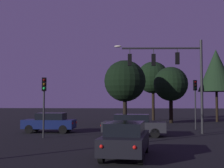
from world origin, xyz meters
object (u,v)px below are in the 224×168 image
car_crossing_right (50,122)px  tree_left_far (125,81)px  traffic_light_corner_right (195,94)px  car_nearside_lane (126,139)px  traffic_light_corner_left (44,95)px  tree_lot_edge (216,70)px  tree_right_cluster (171,84)px  traffic_signal_mast_arm (174,68)px  tree_behind_sign (153,78)px  car_crossing_left (134,125)px

car_crossing_right → tree_left_far: bearing=52.9°
traffic_light_corner_right → car_nearside_lane: traffic_light_corner_right is taller
traffic_light_corner_left → car_nearside_lane: 9.02m
tree_lot_edge → traffic_light_corner_right: bearing=-113.3°
tree_right_cluster → car_crossing_right: bearing=-132.7°
traffic_signal_mast_arm → tree_behind_sign: (-0.64, 16.71, 0.60)m
traffic_light_corner_right → tree_lot_edge: (4.51, 10.49, 3.14)m
traffic_light_corner_left → tree_right_cluster: bearing=56.5°
car_crossing_right → tree_right_cluster: tree_right_cluster is taller
tree_behind_sign → tree_left_far: bearing=-110.3°
tree_left_far → tree_lot_edge: (10.78, 6.53, 1.67)m
car_crossing_left → car_crossing_right: bearing=162.2°
car_crossing_left → tree_right_cluster: size_ratio=0.71×
traffic_light_corner_left → tree_left_far: size_ratio=0.60×
traffic_signal_mast_arm → car_nearside_lane: 11.41m
car_crossing_right → tree_right_cluster: bearing=47.3°
traffic_light_corner_right → tree_behind_sign: tree_behind_sign is taller
car_crossing_left → traffic_signal_mast_arm: bearing=32.1°
car_nearside_lane → tree_behind_sign: 27.36m
traffic_signal_mast_arm → traffic_light_corner_right: (2.28, 3.69, -1.90)m
car_nearside_lane → car_crossing_right: same height
tree_left_far → tree_right_cluster: size_ratio=1.04×
traffic_light_corner_right → tree_lot_edge: bearing=66.7°
car_nearside_lane → tree_behind_sign: size_ratio=0.59×
car_crossing_right → tree_behind_sign: 19.38m
tree_lot_edge → car_nearside_lane: bearing=-112.6°
traffic_signal_mast_arm → car_nearside_lane: size_ratio=1.57×
traffic_light_corner_right → tree_behind_sign: size_ratio=0.56×
tree_behind_sign → car_crossing_left: bearing=-97.4°
tree_lot_edge → car_crossing_right: bearing=-139.6°
tree_behind_sign → tree_right_cluster: tree_behind_sign is taller
traffic_light_corner_right → car_nearside_lane: bearing=-112.1°
tree_left_far → tree_lot_edge: 12.71m
car_crossing_right → tree_lot_edge: bearing=40.4°
traffic_light_corner_left → tree_lot_edge: size_ratio=0.46×
traffic_light_corner_right → tree_left_far: 7.55m
traffic_signal_mast_arm → car_crossing_right: 10.47m
tree_right_cluster → tree_lot_edge: (5.70, 2.37, 1.77)m
traffic_signal_mast_arm → tree_lot_edge: bearing=64.4°
traffic_light_corner_left → car_nearside_lane: (5.68, -6.70, -2.06)m
traffic_signal_mast_arm → car_crossing_left: 5.48m
traffic_light_corner_left → tree_behind_sign: tree_behind_sign is taller
traffic_light_corner_right → tree_behind_sign: 13.57m
car_nearside_lane → car_crossing_right: 12.08m
car_nearside_lane → car_crossing_left: same height
traffic_light_corner_left → tree_right_cluster: (10.08, 15.21, 1.55)m
traffic_light_corner_right → traffic_light_corner_left: bearing=-147.8°
car_crossing_left → tree_left_far: size_ratio=0.69×
car_crossing_left → tree_behind_sign: bearing=82.6°
car_crossing_right → tree_lot_edge: tree_lot_edge is taller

